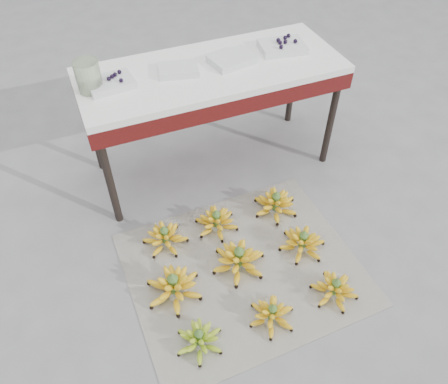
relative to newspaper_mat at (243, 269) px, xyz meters
name	(u,v)px	position (x,y,z in m)	size (l,w,h in m)	color
ground	(252,269)	(0.04, -0.02, 0.00)	(60.00, 60.00, 0.00)	slate
newspaper_mat	(243,269)	(0.00, 0.00, 0.00)	(1.25, 1.05, 0.01)	silver
bunch_front_left	(199,339)	(-0.38, -0.32, 0.05)	(0.25, 0.25, 0.14)	#78AC25
bunch_front_center	(272,314)	(0.00, -0.34, 0.05)	(0.28, 0.28, 0.15)	yellow
bunch_front_right	(335,289)	(0.37, -0.33, 0.05)	(0.27, 0.27, 0.15)	yellow
bunch_mid_left	(174,287)	(-0.41, 0.00, 0.07)	(0.37, 0.37, 0.19)	yellow
bunch_mid_center	(239,260)	(-0.02, 0.02, 0.07)	(0.38, 0.38, 0.18)	yellow
bunch_mid_right	(302,243)	(0.37, 0.00, 0.06)	(0.35, 0.35, 0.16)	yellow
bunch_back_left	(165,237)	(-0.35, 0.34, 0.06)	(0.32, 0.32, 0.16)	yellow
bunch_back_center	(216,221)	(-0.03, 0.34, 0.06)	(0.27, 0.27, 0.16)	yellow
bunch_back_right	(275,204)	(0.36, 0.33, 0.06)	(0.28, 0.28, 0.17)	yellow
vendor_table	(212,80)	(0.17, 0.89, 0.66)	(1.57, 0.63, 0.75)	black
tray_far_left	(110,83)	(-0.42, 0.91, 0.77)	(0.26, 0.20, 0.06)	silver
tray_left	(178,70)	(-0.03, 0.91, 0.77)	(0.25, 0.21, 0.04)	silver
tray_right	(232,59)	(0.30, 0.90, 0.77)	(0.29, 0.23, 0.04)	silver
tray_far_right	(282,46)	(0.65, 0.92, 0.77)	(0.30, 0.23, 0.07)	silver
glass_jar	(88,76)	(-0.52, 0.91, 0.83)	(0.14, 0.14, 0.17)	beige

